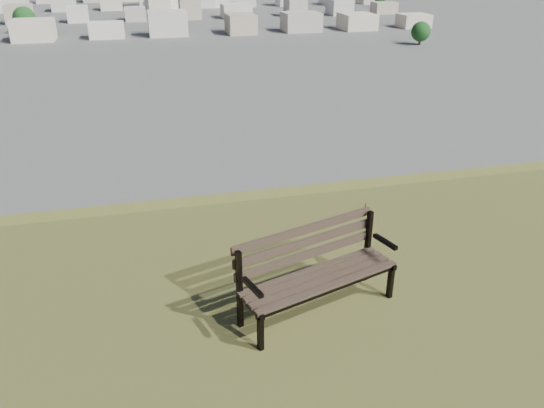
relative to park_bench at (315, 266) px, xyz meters
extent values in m
cube|color=#3F3324|center=(0.08, -0.25, -0.08)|extent=(1.62, 0.57, 0.03)
cube|color=#3F3324|center=(0.05, -0.15, -0.08)|extent=(1.62, 0.57, 0.03)
cube|color=#3F3324|center=(0.01, -0.04, -0.08)|extent=(1.62, 0.57, 0.03)
cube|color=#3F3324|center=(-0.02, 0.07, -0.08)|extent=(1.62, 0.57, 0.03)
cube|color=#3F3324|center=(-0.04, 0.14, 0.06)|extent=(1.61, 0.53, 0.09)
cube|color=#3F3324|center=(-0.05, 0.16, 0.20)|extent=(1.61, 0.53, 0.09)
cube|color=#3F3324|center=(-0.06, 0.18, 0.33)|extent=(1.61, 0.53, 0.09)
cube|color=black|center=(-0.68, -0.51, -0.29)|extent=(0.06, 0.07, 0.41)
cube|color=black|center=(-0.80, -0.13, -0.07)|extent=(0.06, 0.07, 0.86)
cube|color=black|center=(-0.74, -0.33, -0.11)|extent=(0.18, 0.46, 0.05)
cube|color=black|center=(-0.72, -0.37, 0.12)|extent=(0.14, 0.33, 0.04)
cube|color=black|center=(0.85, -0.03, -0.29)|extent=(0.06, 0.07, 0.41)
cube|color=black|center=(0.73, 0.35, -0.07)|extent=(0.06, 0.07, 0.86)
cube|color=black|center=(0.79, 0.15, -0.11)|extent=(0.18, 0.46, 0.05)
cube|color=black|center=(0.81, 0.10, 0.12)|extent=(0.14, 0.33, 0.04)
cube|color=black|center=(0.08, -0.26, -0.13)|extent=(1.61, 0.53, 0.04)
cube|color=black|center=(-0.02, 0.08, -0.13)|extent=(1.61, 0.53, 0.04)
cone|color=brown|center=(1.40, 1.92, -0.40)|extent=(0.08, 0.08, 0.18)
cube|color=silver|center=(31.08, 306.76, -22.36)|extent=(57.68, 26.99, 6.27)
cube|color=#ABA192|center=(-37.00, 198.72, -21.99)|extent=(11.00, 11.00, 7.00)
cube|color=beige|center=(-13.00, 198.72, -21.99)|extent=(11.00, 11.00, 7.00)
cube|color=#B3B2B7|center=(11.00, 198.72, -21.99)|extent=(11.00, 11.00, 7.00)
cube|color=beige|center=(35.00, 198.72, -21.99)|extent=(11.00, 11.00, 7.00)
cube|color=tan|center=(59.00, 198.72, -21.99)|extent=(11.00, 11.00, 7.00)
cube|color=beige|center=(83.00, 198.72, -21.99)|extent=(11.00, 11.00, 7.00)
cube|color=beige|center=(107.00, 198.72, -21.99)|extent=(11.00, 11.00, 7.00)
cube|color=#B3B2B7|center=(-49.00, 248.72, -21.99)|extent=(11.00, 11.00, 7.00)
cube|color=beige|center=(-25.00, 248.72, -21.99)|extent=(11.00, 11.00, 7.00)
cube|color=tan|center=(-1.00, 248.72, -21.99)|extent=(11.00, 11.00, 7.00)
cube|color=beige|center=(23.00, 248.72, -21.99)|extent=(11.00, 11.00, 7.00)
cube|color=beige|center=(47.00, 248.72, -21.99)|extent=(11.00, 11.00, 7.00)
cube|color=beige|center=(71.00, 248.72, -21.99)|extent=(11.00, 11.00, 7.00)
cube|color=#ABA192|center=(95.00, 248.72, -21.99)|extent=(11.00, 11.00, 7.00)
cube|color=beige|center=(119.00, 248.72, -21.99)|extent=(11.00, 11.00, 7.00)
cube|color=beige|center=(-61.00, 298.72, -21.99)|extent=(11.00, 11.00, 7.00)
cube|color=beige|center=(-37.00, 298.72, -21.99)|extent=(11.00, 11.00, 7.00)
cube|color=beige|center=(-13.00, 298.72, -21.99)|extent=(11.00, 11.00, 7.00)
cube|color=#ABA192|center=(11.00, 298.72, -21.99)|extent=(11.00, 11.00, 7.00)
cube|color=beige|center=(35.00, 298.72, -21.99)|extent=(11.00, 11.00, 7.00)
cube|color=#B3B2B7|center=(59.00, 298.72, -21.99)|extent=(11.00, 11.00, 7.00)
cylinder|color=#36271B|center=(89.00, 158.72, -24.44)|extent=(0.80, 0.80, 2.10)
sphere|color=#153613|center=(89.00, 158.72, -21.29)|extent=(6.30, 6.30, 6.30)
cylinder|color=#36271B|center=(-41.00, 218.72, -24.14)|extent=(0.80, 0.80, 2.70)
sphere|color=#153613|center=(-41.00, 218.72, -20.09)|extent=(8.10, 8.10, 8.10)
cylinder|color=#36271B|center=(129.00, 278.72, -24.52)|extent=(0.80, 0.80, 1.95)
cylinder|color=#36271B|center=(39.00, 298.72, -24.44)|extent=(0.80, 0.80, 2.10)
camera|label=1|loc=(-1.51, -4.31, 2.89)|focal=35.00mm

